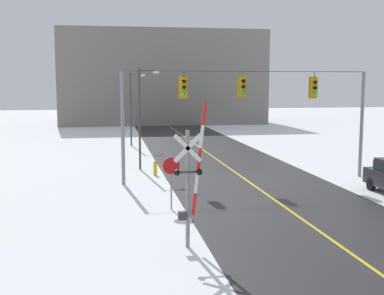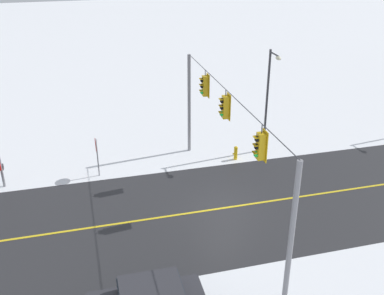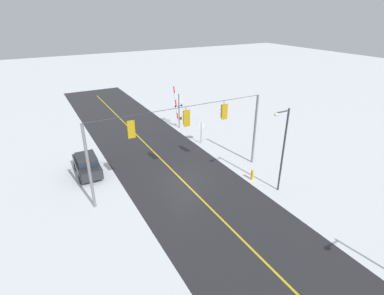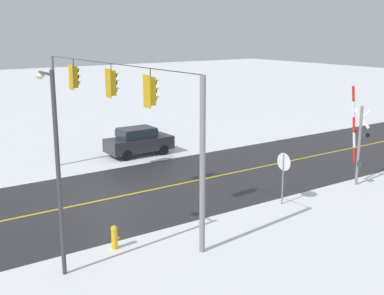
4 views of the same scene
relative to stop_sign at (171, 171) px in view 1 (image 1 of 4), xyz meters
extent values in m
plane|color=white|center=(5.08, 5.87, -1.71)|extent=(160.00, 160.00, 0.00)
cube|color=#28282B|center=(5.08, 11.87, -1.71)|extent=(9.00, 80.00, 0.01)
cube|color=gold|center=(5.08, 11.87, -1.70)|extent=(0.14, 72.00, 0.01)
cylinder|color=gray|center=(-1.92, 5.87, 1.39)|extent=(0.20, 0.20, 6.20)
cylinder|color=gray|center=(12.08, 5.87, 1.39)|extent=(0.20, 0.20, 6.20)
cylinder|color=#38383D|center=(5.08, 5.87, 4.49)|extent=(14.00, 0.04, 0.04)
cylinder|color=#38383D|center=(1.45, 5.87, 4.32)|extent=(0.04, 0.04, 0.33)
cube|color=#C6990F|center=(1.45, 5.87, 3.62)|extent=(0.34, 0.28, 1.08)
cube|color=#C6990F|center=(1.45, 6.03, 3.62)|extent=(0.52, 0.03, 1.26)
sphere|color=black|center=(1.45, 5.72, 3.94)|extent=(0.24, 0.24, 0.24)
cube|color=#C6990F|center=(1.45, 5.65, 4.02)|extent=(0.26, 0.16, 0.03)
sphere|color=black|center=(1.45, 5.72, 3.62)|extent=(0.24, 0.24, 0.24)
cube|color=#C6990F|center=(1.45, 5.65, 3.70)|extent=(0.26, 0.16, 0.03)
sphere|color=green|center=(1.45, 5.72, 3.30)|extent=(0.24, 0.24, 0.24)
cube|color=#C6990F|center=(1.45, 5.65, 3.38)|extent=(0.26, 0.16, 0.03)
cylinder|color=#38383D|center=(4.80, 5.87, 4.33)|extent=(0.04, 0.04, 0.30)
cube|color=#C6990F|center=(4.80, 5.87, 3.64)|extent=(0.34, 0.28, 1.08)
cube|color=#C6990F|center=(4.80, 6.03, 3.64)|extent=(0.52, 0.03, 1.26)
sphere|color=black|center=(4.80, 5.72, 3.96)|extent=(0.24, 0.24, 0.24)
cube|color=#C6990F|center=(4.80, 5.65, 4.05)|extent=(0.26, 0.16, 0.03)
sphere|color=black|center=(4.80, 5.72, 3.64)|extent=(0.24, 0.24, 0.24)
cube|color=#C6990F|center=(4.80, 5.65, 3.73)|extent=(0.26, 0.16, 0.03)
sphere|color=green|center=(4.80, 5.72, 3.32)|extent=(0.24, 0.24, 0.24)
cube|color=#C6990F|center=(4.80, 5.65, 3.41)|extent=(0.26, 0.16, 0.03)
cylinder|color=#38383D|center=(9.03, 5.87, 4.30)|extent=(0.04, 0.04, 0.37)
cube|color=#C6990F|center=(9.03, 5.87, 3.58)|extent=(0.34, 0.28, 1.08)
cube|color=#C6990F|center=(9.03, 6.03, 3.58)|extent=(0.52, 0.03, 1.26)
sphere|color=black|center=(9.03, 5.72, 3.90)|extent=(0.24, 0.24, 0.24)
cube|color=#C6990F|center=(9.03, 5.65, 3.98)|extent=(0.26, 0.16, 0.03)
sphere|color=black|center=(9.03, 5.72, 3.58)|extent=(0.24, 0.24, 0.24)
cube|color=#C6990F|center=(9.03, 5.65, 3.66)|extent=(0.26, 0.16, 0.03)
sphere|color=green|center=(9.03, 5.72, 3.26)|extent=(0.24, 0.24, 0.24)
cube|color=#C6990F|center=(9.03, 5.65, 3.34)|extent=(0.26, 0.16, 0.03)
cylinder|color=gray|center=(0.00, 0.02, -0.56)|extent=(0.07, 0.07, 2.30)
cylinder|color=#B71414|center=(0.00, -0.02, 0.24)|extent=(0.76, 0.03, 0.76)
cylinder|color=white|center=(0.00, 0.00, 0.24)|extent=(0.80, 0.02, 0.80)
cylinder|color=gray|center=(-0.08, -5.12, 0.29)|extent=(0.14, 0.14, 4.00)
cube|color=white|center=(-0.08, -5.17, 1.69)|extent=(0.98, 0.04, 0.98)
cube|color=white|center=(-0.08, -5.17, 1.69)|extent=(0.98, 0.04, 0.98)
cube|color=#38383D|center=(-0.08, -5.16, 0.89)|extent=(0.80, 0.06, 0.08)
sphere|color=black|center=(-0.46, -5.22, 0.89)|extent=(0.22, 0.22, 0.22)
sphere|color=black|center=(0.30, -5.22, 0.89)|extent=(0.22, 0.22, 0.22)
cube|color=red|center=(0.14, -5.12, -0.23)|extent=(0.18, 0.08, 0.77)
cube|color=white|center=(0.22, -5.12, 0.53)|extent=(0.18, 0.08, 0.77)
cube|color=red|center=(0.31, -5.12, 1.30)|extent=(0.18, 0.08, 0.77)
cube|color=white|center=(0.39, -5.12, 2.06)|extent=(0.18, 0.08, 0.77)
cube|color=red|center=(0.48, -5.12, 2.82)|extent=(0.18, 0.08, 0.77)
cube|color=#38383D|center=(-0.26, -5.12, -0.61)|extent=(0.28, 0.20, 0.28)
cylinder|color=black|center=(10.74, 2.15, -1.39)|extent=(0.23, 0.64, 0.64)
cylinder|color=#38383D|center=(-0.72, 10.45, 1.54)|extent=(0.14, 0.14, 6.50)
cylinder|color=#38383D|center=(-0.17, 10.45, 4.64)|extent=(1.10, 0.09, 0.09)
ellipsoid|color=beige|center=(0.38, 10.45, 4.54)|extent=(0.44, 0.28, 0.22)
cylinder|color=#38383D|center=(-0.72, 23.05, 1.54)|extent=(0.14, 0.14, 6.50)
cylinder|color=#38383D|center=(-0.17, 23.05, 4.64)|extent=(1.10, 0.09, 0.09)
ellipsoid|color=beige|center=(0.38, 23.05, 4.54)|extent=(0.44, 0.28, 0.22)
cylinder|color=gold|center=(0.05, 8.29, -1.36)|extent=(0.22, 0.22, 0.70)
sphere|color=gold|center=(0.05, 8.29, -0.95)|extent=(0.24, 0.24, 0.24)
cylinder|color=gold|center=(0.05, 8.15, -1.33)|extent=(0.09, 0.10, 0.09)
cube|color=slate|center=(4.79, 48.65, 4.62)|extent=(27.78, 11.08, 12.67)
camera|label=1|loc=(-2.64, -21.20, 3.82)|focal=46.30mm
camera|label=2|loc=(23.48, -0.65, 10.99)|focal=42.52mm
camera|label=3|loc=(14.56, 24.47, 10.94)|focal=28.18mm
camera|label=4|loc=(-15.12, 15.57, 5.95)|focal=46.94mm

